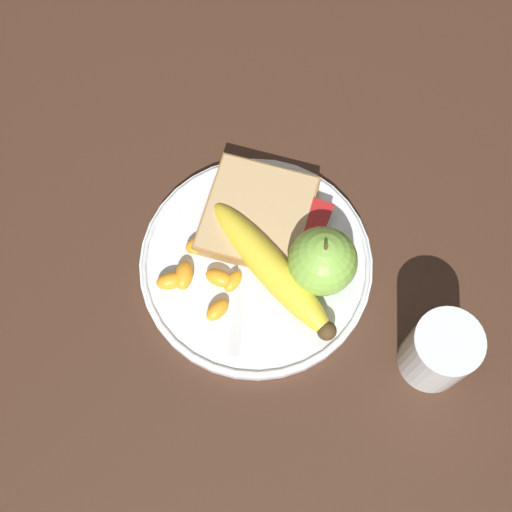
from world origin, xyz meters
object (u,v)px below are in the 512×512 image
plate (256,264)px  banana (273,269)px  juice_glass (439,352)px  apple (323,261)px  bread_slice (257,215)px  jam_packet (310,221)px  fork (245,265)px

plate → banana: banana is taller
juice_glass → apple: size_ratio=1.06×
juice_glass → bread_slice: juice_glass is taller
juice_glass → banana: size_ratio=0.47×
juice_glass → jam_packet: size_ratio=1.80×
juice_glass → banana: 0.19m
banana → bread_slice: banana is taller
plate → jam_packet: bearing=148.1°
plate → jam_packet: (-0.06, 0.04, 0.01)m
juice_glass → jam_packet: 0.20m
apple → fork: apple is taller
plate → bread_slice: (-0.05, -0.02, 0.02)m
apple → banana: (0.02, -0.05, -0.02)m
banana → jam_packet: size_ratio=3.83×
juice_glass → bread_slice: (-0.08, -0.23, -0.02)m
fork → jam_packet: jam_packet is taller
jam_packet → juice_glass: bearing=60.8°
juice_glass → apple: (-0.05, -0.14, 0.01)m
bread_slice → jam_packet: 0.06m
plate → apple: size_ratio=3.11×
banana → bread_slice: (-0.06, -0.04, -0.01)m
apple → bread_slice: 0.10m
bread_slice → plate: bearing=19.5°
banana → bread_slice: bearing=-145.2°
plate → jam_packet: 0.08m
bread_slice → fork: bread_slice is taller
plate → juice_glass: 0.22m
plate → fork: 0.01m
plate → bread_slice: size_ratio=1.97×
jam_packet → apple: bearing=31.4°
banana → jam_packet: banana is taller
juice_glass → fork: bearing=-96.4°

